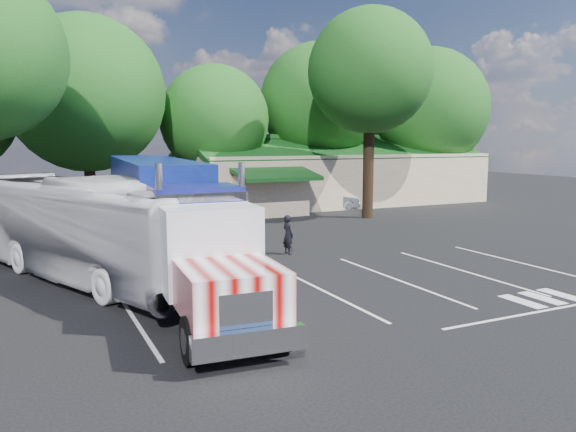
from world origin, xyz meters
name	(u,v)px	position (x,y,z in m)	size (l,w,h in m)	color
ground	(255,257)	(0.00, 0.00, 0.00)	(120.00, 120.00, 0.00)	black
event_hall	(328,175)	(13.74, 17.81, 2.21)	(24.20, 14.12, 5.55)	beige
tree_row_c	(86,94)	(-5.00, 16.20, 8.04)	(10.00, 10.00, 13.05)	black
tree_row_d	(215,120)	(4.00, 17.50, 6.58)	(8.00, 8.00, 10.60)	black
tree_row_e	(319,103)	(13.00, 18.00, 8.09)	(9.60, 9.60, 12.90)	black
tree_row_f	(427,109)	(23.00, 16.80, 7.79)	(10.40, 10.40, 13.00)	black
tree_near_right	(370,71)	(11.50, 8.50, 9.46)	(8.00, 8.00, 13.50)	black
semi_truck	(163,204)	(-3.93, 0.22, 2.53)	(4.39, 21.46, 4.47)	black
woman	(288,235)	(1.60, 0.00, 0.89)	(0.65, 0.43, 1.78)	black
bicycle	(236,223)	(1.80, 7.30, 0.40)	(0.53, 1.51, 0.80)	black
tour_bus	(87,228)	(-7.00, -0.77, 1.89)	(3.18, 13.57, 3.78)	silver
silver_sedan	(330,200)	(11.44, 13.40, 0.71)	(1.51, 4.32, 1.42)	#A5A9AD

